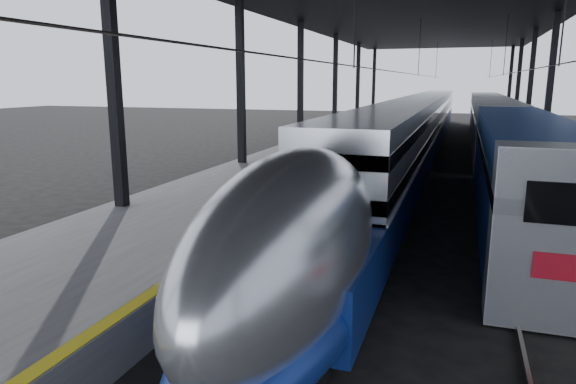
% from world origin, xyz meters
% --- Properties ---
extents(ground, '(160.00, 160.00, 0.00)m').
position_xyz_m(ground, '(0.00, 0.00, 0.00)').
color(ground, black).
rests_on(ground, ground).
extents(platform, '(6.00, 80.00, 1.00)m').
position_xyz_m(platform, '(-3.50, 20.00, 0.50)').
color(platform, '#4C4C4F').
rests_on(platform, ground).
extents(yellow_strip, '(0.30, 80.00, 0.01)m').
position_xyz_m(yellow_strip, '(-0.70, 20.00, 1.00)').
color(yellow_strip, yellow).
rests_on(yellow_strip, platform).
extents(rails, '(6.52, 80.00, 0.16)m').
position_xyz_m(rails, '(4.50, 20.00, 0.08)').
color(rails, slate).
rests_on(rails, ground).
extents(canopy, '(18.00, 75.00, 9.47)m').
position_xyz_m(canopy, '(1.90, 20.00, 9.12)').
color(canopy, black).
rests_on(canopy, ground).
extents(tgv_train, '(2.80, 65.20, 4.01)m').
position_xyz_m(tgv_train, '(2.00, 27.17, 1.87)').
color(tgv_train, '#B7B9BF').
rests_on(tgv_train, ground).
extents(second_train, '(2.80, 56.05, 3.85)m').
position_xyz_m(second_train, '(7.00, 28.95, 1.95)').
color(second_train, navy).
rests_on(second_train, ground).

